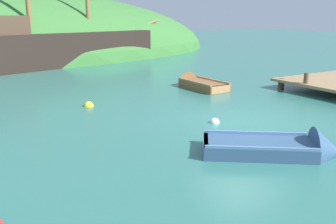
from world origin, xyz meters
TOP-DOWN VIEW (x-y plane):
  - ground_plane at (0.00, 0.00)m, footprint 120.00×120.00m
  - sailing_ship at (-1.19, 17.08)m, footprint 16.06×7.41m
  - rowboat_far at (2.05, 5.42)m, footprint 1.20×3.09m
  - rowboat_near_dock at (-1.20, -2.82)m, footprint 3.39×2.94m
  - buoy_yellow at (-3.58, 4.40)m, footprint 0.37×0.37m
  - buoy_white at (-0.92, 0.24)m, footprint 0.31×0.31m

SIDE VIEW (x-z plane):
  - ground_plane at x=0.00m, z-range 0.00..0.00m
  - buoy_yellow at x=-3.58m, z-range -0.19..0.19m
  - buoy_white at x=-0.92m, z-range -0.15..0.15m
  - rowboat_near_dock at x=-1.20m, z-range -0.50..0.71m
  - rowboat_far at x=2.05m, z-range -0.41..0.66m
  - sailing_ship at x=-1.19m, z-range -4.95..6.64m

